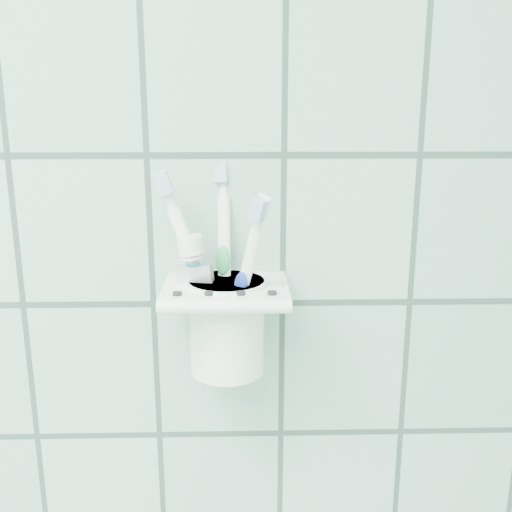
{
  "coord_description": "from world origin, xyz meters",
  "views": [
    {
      "loc": [
        0.68,
        0.59,
        1.46
      ],
      "look_at": [
        0.7,
        1.1,
        1.33
      ],
      "focal_mm": 40.0,
      "sensor_mm": 36.0,
      "label": 1
    }
  ],
  "objects_px": {
    "toothbrush_blue": "(224,266)",
    "toothpaste_tube": "(206,291)",
    "holder_bracket": "(226,292)",
    "cup": "(227,322)",
    "toothbrush_pink": "(229,267)",
    "toothbrush_orange": "(225,267)"
  },
  "relations": [
    {
      "from": "toothbrush_blue",
      "to": "toothpaste_tube",
      "type": "distance_m",
      "value": 0.04
    },
    {
      "from": "holder_bracket",
      "to": "cup",
      "type": "relative_size",
      "value": 1.26
    },
    {
      "from": "cup",
      "to": "toothpaste_tube",
      "type": "bearing_deg",
      "value": 178.99
    },
    {
      "from": "cup",
      "to": "toothbrush_pink",
      "type": "xyz_separation_m",
      "value": [
        0.0,
        -0.01,
        0.06
      ]
    },
    {
      "from": "cup",
      "to": "toothbrush_blue",
      "type": "xyz_separation_m",
      "value": [
        -0.0,
        -0.01,
        0.06
      ]
    },
    {
      "from": "toothbrush_pink",
      "to": "toothbrush_orange",
      "type": "xyz_separation_m",
      "value": [
        -0.01,
        0.02,
        -0.01
      ]
    },
    {
      "from": "cup",
      "to": "toothbrush_orange",
      "type": "distance_m",
      "value": 0.06
    },
    {
      "from": "cup",
      "to": "toothpaste_tube",
      "type": "distance_m",
      "value": 0.04
    },
    {
      "from": "holder_bracket",
      "to": "toothpaste_tube",
      "type": "relative_size",
      "value": 0.89
    },
    {
      "from": "toothbrush_orange",
      "to": "toothbrush_pink",
      "type": "bearing_deg",
      "value": -43.27
    },
    {
      "from": "holder_bracket",
      "to": "toothbrush_pink",
      "type": "relative_size",
      "value": 0.6
    },
    {
      "from": "toothbrush_blue",
      "to": "toothbrush_pink",
      "type": "bearing_deg",
      "value": 28.19
    },
    {
      "from": "holder_bracket",
      "to": "toothbrush_blue",
      "type": "relative_size",
      "value": 0.59
    },
    {
      "from": "holder_bracket",
      "to": "toothbrush_orange",
      "type": "relative_size",
      "value": 0.64
    },
    {
      "from": "toothbrush_orange",
      "to": "cup",
      "type": "bearing_deg",
      "value": -48.12
    },
    {
      "from": "holder_bracket",
      "to": "toothbrush_blue",
      "type": "height_order",
      "value": "toothbrush_blue"
    },
    {
      "from": "toothpaste_tube",
      "to": "holder_bracket",
      "type": "bearing_deg",
      "value": -1.91
    },
    {
      "from": "cup",
      "to": "toothbrush_blue",
      "type": "relative_size",
      "value": 0.46
    },
    {
      "from": "toothbrush_orange",
      "to": "toothbrush_blue",
      "type": "bearing_deg",
      "value": -55.9
    },
    {
      "from": "cup",
      "to": "toothbrush_orange",
      "type": "bearing_deg",
      "value": 96.72
    },
    {
      "from": "cup",
      "to": "toothbrush_orange",
      "type": "height_order",
      "value": "toothbrush_orange"
    },
    {
      "from": "holder_bracket",
      "to": "toothbrush_pink",
      "type": "bearing_deg",
      "value": -50.91
    }
  ]
}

